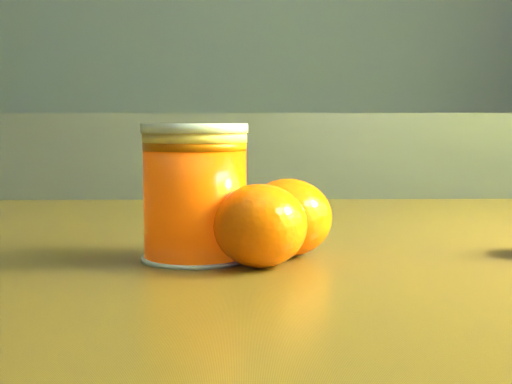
{
  "coord_description": "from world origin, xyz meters",
  "views": [
    {
      "loc": [
        0.75,
        -0.33,
        0.88
      ],
      "look_at": [
        0.75,
        0.19,
        0.83
      ],
      "focal_mm": 50.0,
      "sensor_mm": 36.0,
      "label": 1
    }
  ],
  "objects": [
    {
      "name": "juice_glass",
      "position": [
        0.71,
        0.18,
        0.83
      ],
      "size": [
        0.08,
        0.08,
        0.1
      ],
      "rotation": [
        0.0,
        0.0,
        0.05
      ],
      "color": "#FF4F05",
      "rests_on": "table"
    },
    {
      "name": "orange_extra",
      "position": [
        0.75,
        0.15,
        0.81
      ],
      "size": [
        0.08,
        0.08,
        0.06
      ],
      "primitive_type": "ellipsoid",
      "rotation": [
        0.0,
        0.0,
        0.34
      ],
      "color": "#FF6205",
      "rests_on": "table"
    },
    {
      "name": "table",
      "position": [
        0.87,
        0.23,
        0.68
      ],
      "size": [
        1.05,
        0.75,
        0.78
      ],
      "rotation": [
        0.0,
        0.0,
        0.02
      ],
      "color": "brown",
      "rests_on": "ground"
    },
    {
      "name": "orange_front",
      "position": [
        0.77,
        0.19,
        0.81
      ],
      "size": [
        0.07,
        0.07,
        0.06
      ],
      "primitive_type": "ellipsoid",
      "rotation": [
        0.0,
        0.0,
        -0.06
      ],
      "color": "#FF6205",
      "rests_on": "table"
    }
  ]
}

